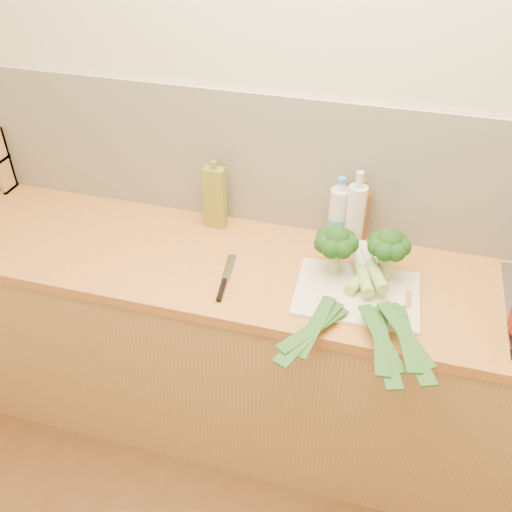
% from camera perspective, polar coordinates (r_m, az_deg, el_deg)
% --- Properties ---
extents(room_shell, '(3.50, 3.50, 3.50)m').
position_cam_1_polar(room_shell, '(2.17, 5.72, 8.68)').
color(room_shell, beige).
rests_on(room_shell, ground).
extents(counter, '(3.20, 0.62, 0.90)m').
position_cam_1_polar(counter, '(2.39, 3.30, -10.00)').
color(counter, '#B5894B').
rests_on(counter, ground).
extents(chopping_board, '(0.44, 0.33, 0.01)m').
position_cam_1_polar(chopping_board, '(2.00, 10.07, -3.73)').
color(chopping_board, white).
rests_on(chopping_board, counter).
extents(broccoli_left, '(0.15, 0.16, 0.19)m').
position_cam_1_polar(broccoli_left, '(1.99, 8.02, 1.36)').
color(broccoli_left, '#A2AE65').
rests_on(broccoli_left, chopping_board).
extents(broccoli_right, '(0.15, 0.15, 0.20)m').
position_cam_1_polar(broccoli_right, '(1.99, 13.13, 0.97)').
color(broccoli_right, '#A2AE65').
rests_on(broccoli_right, chopping_board).
extents(leek_front, '(0.29, 0.66, 0.04)m').
position_cam_1_polar(leek_front, '(1.97, 9.33, -3.38)').
color(leek_front, white).
rests_on(leek_front, chopping_board).
extents(leek_mid, '(0.24, 0.63, 0.04)m').
position_cam_1_polar(leek_mid, '(1.93, 11.25, -3.95)').
color(leek_mid, white).
rests_on(leek_mid, chopping_board).
extents(leek_back, '(0.30, 0.63, 0.04)m').
position_cam_1_polar(leek_back, '(1.93, 12.66, -3.36)').
color(leek_back, white).
rests_on(leek_back, chopping_board).
extents(chefs_knife, '(0.06, 0.27, 0.02)m').
position_cam_1_polar(chefs_knife, '(2.01, -3.28, -2.85)').
color(chefs_knife, silver).
rests_on(chefs_knife, counter).
extents(oil_tin, '(0.08, 0.05, 0.29)m').
position_cam_1_polar(oil_tin, '(2.25, -4.10, 5.86)').
color(oil_tin, olive).
rests_on(oil_tin, counter).
extents(glass_bottle, '(0.07, 0.07, 0.33)m').
position_cam_1_polar(glass_bottle, '(2.14, 9.86, 3.81)').
color(glass_bottle, silver).
rests_on(glass_bottle, counter).
extents(amber_bottle, '(0.06, 0.06, 0.28)m').
position_cam_1_polar(amber_bottle, '(2.18, 10.36, 3.78)').
color(amber_bottle, brown).
rests_on(amber_bottle, counter).
extents(water_bottle, '(0.08, 0.08, 0.26)m').
position_cam_1_polar(water_bottle, '(2.18, 8.21, 3.80)').
color(water_bottle, silver).
rests_on(water_bottle, counter).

